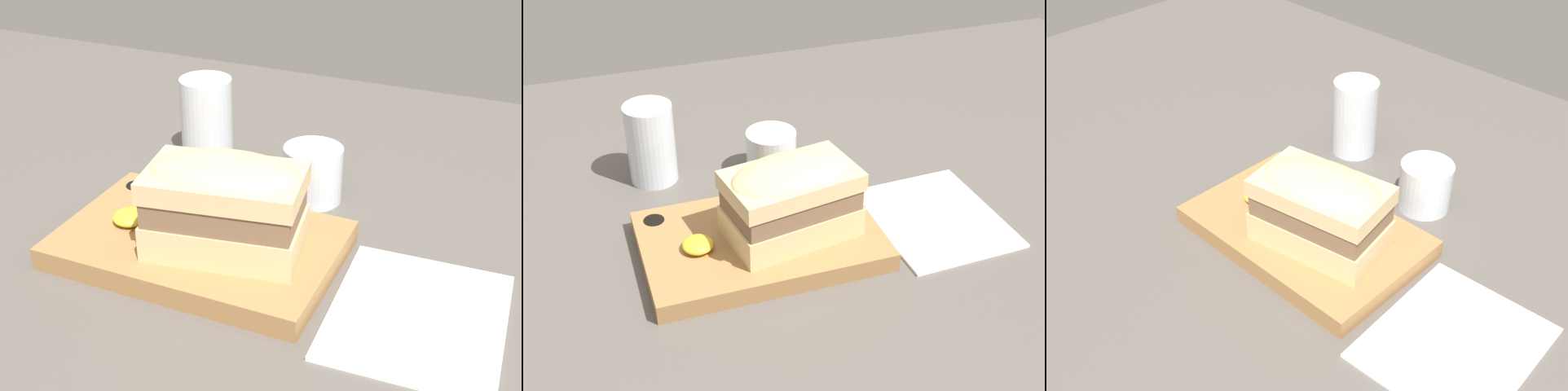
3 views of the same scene
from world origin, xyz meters
TOP-DOWN VIEW (x-y plane):
  - dining_table at (0.00, 0.00)cm, footprint 169.87×127.96cm
  - serving_board at (1.20, 3.98)cm, footprint 29.98×19.38cm
  - sandwich at (5.05, 2.79)cm, footprint 17.29×11.95cm
  - mustard_dollop at (-6.91, 3.09)cm, footprint 3.85×3.85cm
  - water_glass at (-8.59, 24.99)cm, footprint 6.92×6.92cm
  - wine_glass at (8.13, 20.75)cm, footprint 7.33×7.33cm
  - napkin at (25.66, 2.62)cm, footprint 17.21×20.30cm

SIDE VIEW (x-z plane):
  - dining_table at x=0.00cm, z-range 0.00..2.00cm
  - napkin at x=25.66cm, z-range 2.00..2.40cm
  - serving_board at x=1.20cm, z-range 1.97..4.57cm
  - wine_glass at x=8.13cm, z-range 1.75..8.70cm
  - mustard_dollop at x=-6.91cm, z-range 4.54..6.08cm
  - water_glass at x=-8.59cm, z-range 1.21..13.10cm
  - sandwich at x=5.05cm, z-range 4.93..15.41cm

